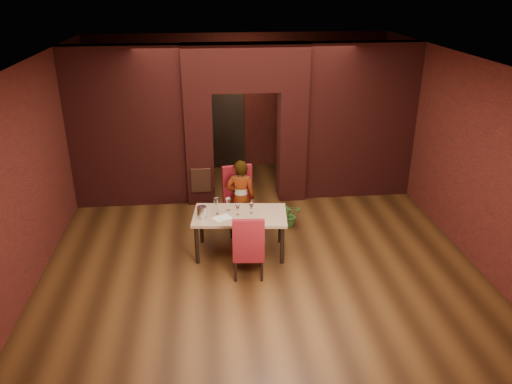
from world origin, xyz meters
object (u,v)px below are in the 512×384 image
chair_far (240,201)px  wine_glass_a (228,204)px  wine_glass_c (251,208)px  chair_near (248,245)px  dining_table (240,233)px  person_seated (241,198)px  water_bottle (216,205)px  potted_plant (289,215)px  wine_glass_b (238,210)px  wine_bucket (202,212)px

chair_far → wine_glass_a: chair_far is taller
wine_glass_a → wine_glass_c: bearing=-21.7°
chair_near → dining_table: bearing=-79.4°
chair_far → person_seated: size_ratio=0.84×
chair_far → wine_glass_a: (-0.25, -0.62, 0.23)m
wine_glass_c → wine_glass_a: bearing=158.3°
water_bottle → person_seated: bearing=54.0°
chair_far → chair_near: size_ratio=1.14×
dining_table → water_bottle: bearing=178.3°
person_seated → wine_glass_a: (-0.25, -0.50, 0.12)m
wine_glass_a → potted_plant: size_ratio=0.49×
dining_table → potted_plant: 1.36m
chair_near → wine_glass_b: bearing=-76.4°
chair_far → person_seated: bearing=-103.0°
water_bottle → wine_glass_b: bearing=-10.5°
potted_plant → wine_bucket: bearing=-149.2°
chair_far → wine_glass_b: 0.84m
wine_glass_a → wine_glass_c: (0.38, -0.15, -0.02)m
wine_bucket → potted_plant: size_ratio=0.43×
potted_plant → wine_glass_a: bearing=-148.1°
dining_table → chair_near: chair_near is taller
dining_table → wine_bucket: size_ratio=7.96×
dining_table → water_bottle: water_bottle is taller
chair_far → person_seated: (-0.01, -0.12, 0.11)m
dining_table → person_seated: person_seated is taller
wine_bucket → water_bottle: size_ratio=0.62×
wine_glass_c → person_seated: bearing=101.4°
wine_glass_b → water_bottle: (-0.35, 0.07, 0.06)m
wine_glass_a → potted_plant: (1.18, 0.74, -0.61)m
dining_table → wine_bucket: (-0.62, -0.06, 0.46)m
chair_near → water_bottle: 0.95m
dining_table → wine_glass_a: 0.54m
chair_far → wine_glass_a: size_ratio=5.43×
chair_near → water_bottle: size_ratio=3.41×
wine_glass_a → water_bottle: bearing=-150.3°
wine_glass_a → wine_bucket: (-0.44, -0.23, -0.01)m
wine_glass_a → potted_plant: wine_glass_a is taller
wine_glass_c → water_bottle: bearing=176.6°
person_seated → water_bottle: size_ratio=4.59×
dining_table → water_bottle: size_ratio=4.95×
chair_far → chair_near: bearing=-99.5°
chair_far → wine_bucket: (-0.69, -0.85, 0.22)m
chair_near → potted_plant: (0.92, 1.61, -0.31)m
person_seated → dining_table: bearing=90.3°
wine_glass_b → water_bottle: size_ratio=0.59×
chair_far → water_bottle: size_ratio=3.87×
chair_near → chair_far: bearing=-85.4°
chair_near → potted_plant: size_ratio=2.36×
dining_table → wine_glass_b: wine_glass_b is taller
water_bottle → wine_glass_a: bearing=29.7°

